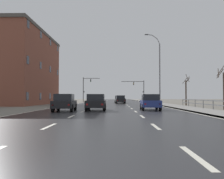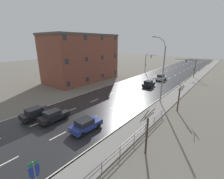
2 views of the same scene
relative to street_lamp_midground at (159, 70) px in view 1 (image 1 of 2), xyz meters
name	(u,v)px [view 1 (image 1 of 2)]	position (x,y,z in m)	size (l,w,h in m)	color
ground_plane	(113,103)	(-7.46, 12.21, -5.64)	(160.00, 160.00, 0.12)	#666056
road_asphalt_strip	(114,102)	(-7.46, 24.20, -5.57)	(14.00, 120.00, 0.03)	#232326
sidewalk_right	(146,102)	(0.97, 24.21, -5.52)	(3.00, 120.00, 0.12)	gray
street_lamp_midground	(159,70)	(0.00, 0.00, 0.00)	(2.48, 0.24, 11.39)	slate
traffic_signal_right	(139,87)	(-0.77, 25.12, -1.82)	(6.00, 0.36, 5.56)	#38383A
traffic_signal_left	(86,86)	(-14.63, 24.54, -1.47)	(4.38, 0.36, 6.37)	#38383A
car_far_right	(65,102)	(-11.51, -16.96, -4.78)	(1.99, 4.18, 1.57)	black
car_near_left	(119,99)	(-6.25, 16.45, -4.78)	(1.86, 4.11, 1.57)	silver
car_mid_centre	(120,99)	(-6.02, 8.00, -4.78)	(2.01, 4.19, 1.57)	black
car_distant	(96,102)	(-8.75, -15.81, -4.78)	(1.90, 4.13, 1.57)	black
car_near_right	(150,102)	(-3.45, -14.72, -4.78)	(1.93, 4.15, 1.57)	navy
brick_building	(16,68)	(-24.12, 3.02, 0.66)	(10.39, 20.12, 12.47)	brown
bare_tree_near	(223,89)	(4.18, -13.83, -3.44)	(1.09, 1.00, 4.73)	#423328
bare_tree_mid	(186,91)	(3.74, -1.95, -3.42)	(1.05, 1.16, 4.72)	#423328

